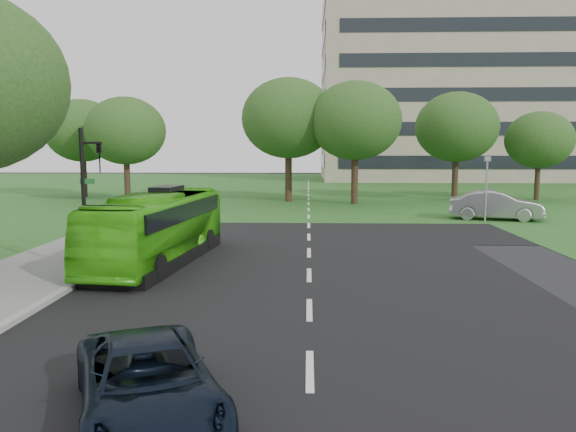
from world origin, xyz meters
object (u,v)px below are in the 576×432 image
object	(u,v)px
office_building	(471,86)
tree_park_e	(539,140)
tree_park_c	(355,121)
sedan	(495,205)
tree_park_d	(457,127)
tree_park_f	(82,131)
traffic_light	(88,189)
camera_pole	(487,180)
tree_park_a	(126,131)
tree_park_b	(288,118)
bus	(159,228)
suv	(148,383)

from	to	relation	value
office_building	tree_park_e	bearing A→B (deg)	-96.22
tree_park_c	sedan	world-z (taller)	tree_park_c
tree_park_d	tree_park_f	world-z (taller)	tree_park_d
tree_park_f	traffic_light	bearing A→B (deg)	-67.78
tree_park_d	camera_pole	bearing A→B (deg)	-97.27
office_building	tree_park_a	world-z (taller)	office_building
tree_park_a	tree_park_b	distance (m)	12.56
sedan	camera_pole	xyz separation A→B (m)	(-0.94, -1.14, 1.54)
tree_park_d	tree_park_b	bearing A→B (deg)	-174.33
sedan	tree_park_f	bearing A→B (deg)	78.85
tree_park_e	traffic_light	bearing A→B (deg)	-132.80
tree_park_a	office_building	bearing A→B (deg)	44.31
tree_park_d	sedan	distance (m)	13.30
bus	suv	world-z (taller)	bus
tree_park_b	sedan	distance (m)	17.58
office_building	tree_park_d	distance (m)	34.93
tree_park_d	bus	distance (m)	30.93
tree_park_c	tree_park_e	size ratio (longest dim) A/B	1.28
tree_park_d	sedan	xyz separation A→B (m)	(-0.78, -12.31, -4.97)
sedan	traffic_light	size ratio (longest dim) A/B	1.08
tree_park_a	tree_park_e	world-z (taller)	tree_park_a
tree_park_a	camera_pole	bearing A→B (deg)	-24.61
suv	camera_pole	distance (m)	26.93
tree_park_c	suv	size ratio (longest dim) A/B	2.10
office_building	tree_park_b	distance (m)	41.83
traffic_light	tree_park_d	bearing A→B (deg)	48.46
office_building	bus	distance (m)	65.16
office_building	tree_park_f	xyz separation A→B (m)	(-41.24, -30.60, -6.85)
suv	camera_pole	size ratio (longest dim) A/B	1.17
tree_park_f	tree_park_d	bearing A→B (deg)	-3.91
office_building	sedan	size ratio (longest dim) A/B	7.69
tree_park_e	bus	xyz separation A→B (m)	(-23.95, -25.86, -3.55)
tree_park_a	tree_park_d	distance (m)	25.89
tree_park_d	tree_park_f	xyz separation A→B (m)	(-31.00, 2.12, -0.18)
tree_park_b	tree_park_c	world-z (taller)	tree_park_b
tree_park_c	tree_park_d	bearing A→B (deg)	20.75
office_building	traffic_light	bearing A→B (deg)	-116.00
tree_park_d	tree_park_c	bearing A→B (deg)	-159.25
office_building	tree_park_e	distance (m)	33.25
tree_park_f	bus	size ratio (longest dim) A/B	0.90
tree_park_c	camera_pole	size ratio (longest dim) A/B	2.45
bus	tree_park_d	bearing A→B (deg)	62.16
sedan	traffic_light	xyz separation A→B (m)	(-18.23, -14.93, 1.98)
office_building	tree_park_c	bearing A→B (deg)	-117.31
tree_park_b	office_building	bearing A→B (deg)	55.33
tree_park_a	tree_park_b	world-z (taller)	tree_park_b
tree_park_e	tree_park_f	size ratio (longest dim) A/B	0.86
tree_park_b	tree_park_f	xyz separation A→B (m)	(-17.70, 3.44, -0.82)
tree_park_d	sedan	world-z (taller)	tree_park_d
tree_park_a	suv	xyz separation A→B (m)	(11.55, -34.80, -4.89)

